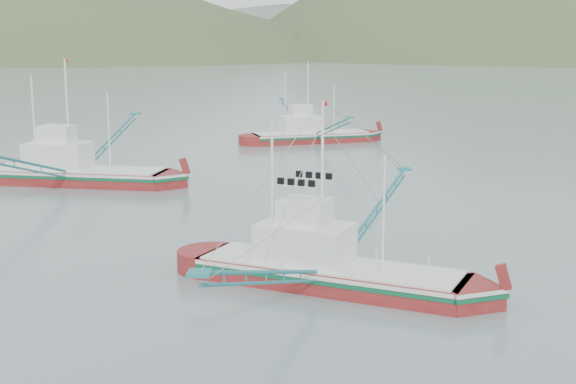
{
  "coord_description": "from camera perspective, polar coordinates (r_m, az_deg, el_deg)",
  "views": [
    {
      "loc": [
        3.13,
        -37.6,
        11.78
      ],
      "look_at": [
        0.0,
        6.0,
        3.2
      ],
      "focal_mm": 50.0,
      "sensor_mm": 36.0,
      "label": 1
    }
  ],
  "objects": [
    {
      "name": "bg_boat_left",
      "position": [
        66.56,
        -15.02,
        1.91
      ],
      "size": [
        15.01,
        26.49,
        10.76
      ],
      "rotation": [
        0.0,
        0.0,
        -0.11
      ],
      "color": "maroon",
      "rests_on": "ground"
    },
    {
      "name": "ground",
      "position": [
        39.53,
        -0.63,
        -6.24
      ],
      "size": [
        1200.0,
        1200.0,
        0.0
      ],
      "primitive_type": "plane",
      "color": "slate",
      "rests_on": "ground"
    },
    {
      "name": "main_boat",
      "position": [
        38.0,
        2.85,
        -3.95
      ],
      "size": [
        13.4,
        22.7,
        9.55
      ],
      "rotation": [
        0.0,
        0.0,
        -0.36
      ],
      "color": "maroon",
      "rests_on": "ground"
    },
    {
      "name": "bg_boat_far",
      "position": [
        89.42,
        1.63,
        4.77
      ],
      "size": [
        13.54,
        22.93,
        9.64
      ],
      "rotation": [
        0.0,
        0.0,
        0.36
      ],
      "color": "maroon",
      "rests_on": "ground"
    },
    {
      "name": "ridge_distant",
      "position": [
        598.32,
        6.78,
        9.9
      ],
      "size": [
        960.0,
        400.0,
        240.0
      ],
      "primitive_type": "ellipsoid",
      "color": "slate",
      "rests_on": "ground"
    }
  ]
}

